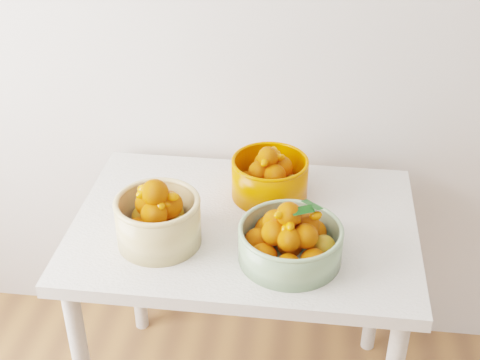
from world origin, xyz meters
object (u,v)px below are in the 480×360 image
Objects in this scene: table at (244,248)px; bowl_cream at (158,219)px; bowl_green at (290,240)px; bowl_orange at (270,176)px.

bowl_cream reaches higher than table.
table is 0.26m from bowl_green.
table is 3.83× the size of bowl_cream.
table is at bearing -111.44° from bowl_orange.
bowl_cream is 0.99× the size of bowl_orange.
bowl_orange is at bearing 43.89° from bowl_cream.
bowl_green is (0.14, -0.15, 0.16)m from table.
bowl_green is 1.28× the size of bowl_orange.
bowl_green is 0.31m from bowl_orange.
bowl_green is (0.36, -0.03, -0.02)m from bowl_cream.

